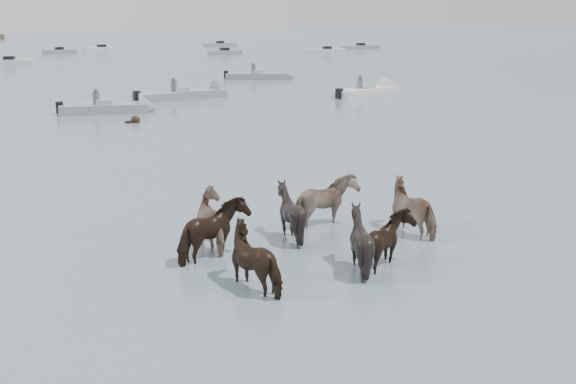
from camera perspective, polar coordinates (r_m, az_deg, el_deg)
ground at (r=13.45m, az=-5.19°, el=-6.93°), size 400.00×400.00×0.00m
pony_herd at (r=14.45m, az=1.78°, el=-3.10°), size 6.84×4.58×1.46m
swimming_pony at (r=32.48m, az=-13.23°, el=6.09°), size 0.72×0.44×0.44m
motorboat_b at (r=36.10m, az=-14.51°, el=7.10°), size 5.21×2.87×1.92m
motorboat_c at (r=41.56m, az=-8.33°, el=8.44°), size 6.35×2.16×1.92m
motorboat_d at (r=43.19m, az=7.38°, el=8.73°), size 5.80×3.13×1.92m
motorboat_e at (r=53.19m, az=-1.79°, el=10.06°), size 5.63×4.02×1.92m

